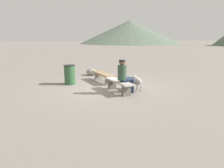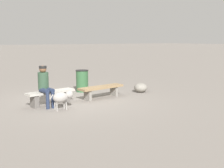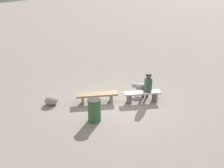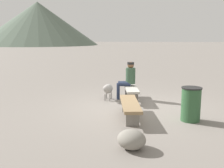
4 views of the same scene
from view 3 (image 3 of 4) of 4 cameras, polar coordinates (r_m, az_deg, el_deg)
ground at (r=12.27m, az=1.71°, el=-4.10°), size 210.00×210.00×0.06m
bench_left at (r=12.19m, az=-3.11°, el=-2.37°), size 1.87×0.72×0.44m
bench_right at (r=12.34m, az=6.16°, el=-2.24°), size 1.69×0.64×0.47m
seated_person at (r=12.31m, az=7.28°, el=-0.11°), size 0.39×0.66×1.32m
dog at (r=13.04m, az=5.50°, el=-0.49°), size 0.75×0.33×0.58m
trash_bin at (r=10.72m, az=-3.62°, el=-5.38°), size 0.53×0.53×0.90m
boulder at (r=12.37m, az=-12.24°, el=-3.27°), size 0.79×0.80×0.38m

